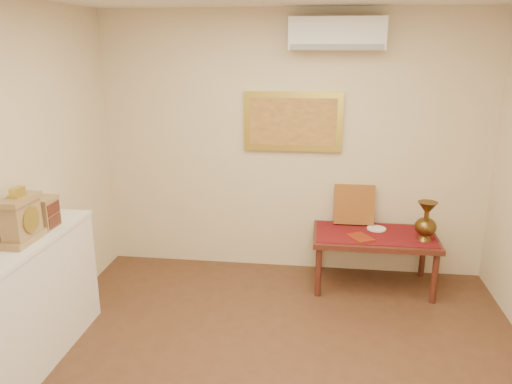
% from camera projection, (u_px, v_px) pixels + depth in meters
% --- Properties ---
extents(wall_back, '(4.00, 0.02, 2.70)m').
position_uv_depth(wall_back, '(293.00, 145.00, 5.15)').
color(wall_back, beige).
rests_on(wall_back, ground).
extents(table_cloth, '(1.14, 0.59, 0.01)m').
position_uv_depth(table_cloth, '(375.00, 234.00, 4.92)').
color(table_cloth, maroon).
rests_on(table_cloth, low_table).
extents(brass_urn_tall, '(0.20, 0.20, 0.46)m').
position_uv_depth(brass_urn_tall, '(426.00, 217.00, 4.70)').
color(brass_urn_tall, brown).
rests_on(brass_urn_tall, table_cloth).
extents(plate, '(0.19, 0.19, 0.01)m').
position_uv_depth(plate, '(376.00, 229.00, 5.04)').
color(plate, white).
rests_on(plate, table_cloth).
extents(menu, '(0.28, 0.31, 0.01)m').
position_uv_depth(menu, '(361.00, 237.00, 4.81)').
color(menu, maroon).
rests_on(menu, table_cloth).
extents(cushion, '(0.41, 0.18, 0.42)m').
position_uv_depth(cushion, '(354.00, 204.00, 5.16)').
color(cushion, maroon).
rests_on(cushion, table_cloth).
extents(display_ledge, '(0.37, 2.02, 0.98)m').
position_uv_depth(display_ledge, '(10.00, 321.00, 3.48)').
color(display_ledge, white).
rests_on(display_ledge, floor).
extents(mantel_clock, '(0.17, 0.36, 0.41)m').
position_uv_depth(mantel_clock, '(21.00, 219.00, 3.54)').
color(mantel_clock, '#A07E52').
rests_on(mantel_clock, display_ledge).
extents(wooden_chest, '(0.16, 0.21, 0.24)m').
position_uv_depth(wooden_chest, '(45.00, 213.00, 3.84)').
color(wooden_chest, '#A07E52').
rests_on(wooden_chest, display_ledge).
extents(low_table, '(1.20, 0.70, 0.55)m').
position_uv_depth(low_table, '(374.00, 241.00, 4.94)').
color(low_table, '#522118').
rests_on(low_table, floor).
extents(painting, '(1.00, 0.06, 0.60)m').
position_uv_depth(painting, '(293.00, 122.00, 5.06)').
color(painting, gold).
rests_on(painting, wall_back).
extents(ac_unit, '(0.90, 0.25, 0.30)m').
position_uv_depth(ac_unit, '(337.00, 34.00, 4.67)').
color(ac_unit, silver).
rests_on(ac_unit, wall_back).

